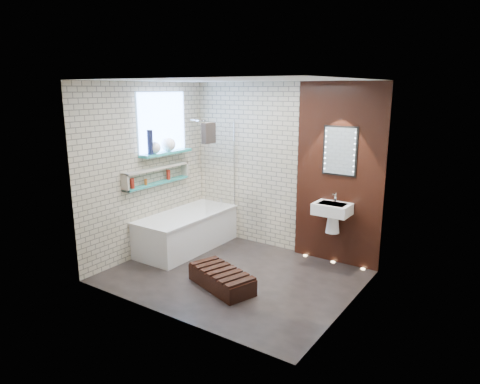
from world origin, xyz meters
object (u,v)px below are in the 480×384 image
Objects in this scene: bathtub at (187,231)px; washbasin at (332,213)px; bath_screen at (221,168)px; led_mirror at (340,151)px; walnut_step at (222,280)px.

washbasin reaches higher than bathtub.
bath_screen is 1.89m from led_mirror.
bathtub is 2.68m from led_mirror.
bathtub is 1.84× the size of walnut_step.
washbasin is at bearing -90.00° from led_mirror.
led_mirror is at bearing 90.00° from washbasin.
walnut_step is (-0.88, -1.45, -0.68)m from washbasin.
bathtub is 2.49× the size of led_mirror.
bathtub is at bearing -160.22° from led_mirror.
led_mirror is (1.82, 0.34, 0.37)m from bath_screen.
washbasin is 0.61× the size of walnut_step.
washbasin is (2.17, 0.62, 0.50)m from bathtub.
washbasin reaches higher than walnut_step.
bathtub is 1.14m from bath_screen.
bath_screen reaches higher than washbasin.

